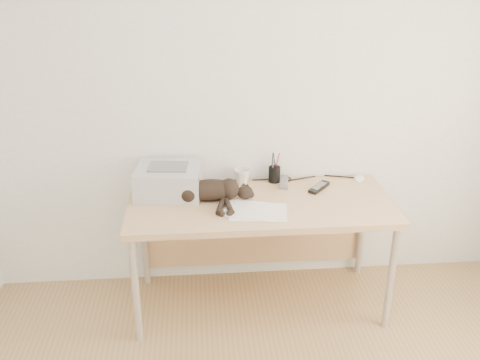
{
  "coord_description": "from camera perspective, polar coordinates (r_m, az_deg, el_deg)",
  "views": [
    {
      "loc": [
        -0.37,
        -1.49,
        2.16
      ],
      "look_at": [
        -0.13,
        1.34,
        0.91
      ],
      "focal_mm": 40.0,
      "sensor_mm": 36.0,
      "label": 1
    }
  ],
  "objects": [
    {
      "name": "mouse",
      "position": [
        3.62,
        12.62,
        0.35
      ],
      "size": [
        0.11,
        0.13,
        0.04
      ],
      "primitive_type": "ellipsoid",
      "rotation": [
        0.0,
        0.0,
        -0.41
      ],
      "color": "white",
      "rests_on": "desk"
    },
    {
      "name": "remote_black",
      "position": [
        3.43,
        8.44,
        -0.78
      ],
      "size": [
        0.17,
        0.18,
        0.02
      ],
      "primitive_type": "cube",
      "rotation": [
        0.0,
        0.0,
        -0.7
      ],
      "color": "black",
      "rests_on": "desk"
    },
    {
      "name": "cable_tangle",
      "position": [
        3.51,
        1.61,
        -0.01
      ],
      "size": [
        1.36,
        0.09,
        0.01
      ],
      "primitive_type": null,
      "color": "black",
      "rests_on": "desk"
    },
    {
      "name": "remote_grey",
      "position": [
        3.48,
        4.71,
        -0.24
      ],
      "size": [
        0.09,
        0.2,
        0.02
      ],
      "primitive_type": "cube",
      "rotation": [
        0.0,
        0.0,
        -0.19
      ],
      "color": "slate",
      "rests_on": "desk"
    },
    {
      "name": "desk",
      "position": [
        3.37,
        2.0,
        -3.71
      ],
      "size": [
        1.6,
        0.7,
        0.74
      ],
      "color": "#DEAE82",
      "rests_on": "floor"
    },
    {
      "name": "pen_cup",
      "position": [
        3.49,
        3.69,
        0.65
      ],
      "size": [
        0.08,
        0.08,
        0.19
      ],
      "color": "black",
      "rests_on": "desk"
    },
    {
      "name": "mug",
      "position": [
        3.46,
        0.23,
        0.39
      ],
      "size": [
        0.13,
        0.13,
        0.1
      ],
      "primitive_type": "imported",
      "rotation": [
        0.0,
        0.0,
        0.32
      ],
      "color": "silver",
      "rests_on": "desk"
    },
    {
      "name": "papers",
      "position": [
        3.11,
        1.69,
        -3.32
      ],
      "size": [
        0.4,
        0.33,
        0.01
      ],
      "color": "white",
      "rests_on": "desk"
    },
    {
      "name": "wall_back",
      "position": [
        3.37,
        1.62,
        8.97
      ],
      "size": [
        3.5,
        0.0,
        3.5
      ],
      "primitive_type": "plane",
      "rotation": [
        1.57,
        0.0,
        0.0
      ],
      "color": "white",
      "rests_on": "floor"
    },
    {
      "name": "printer",
      "position": [
        3.33,
        -7.6,
        -0.03
      ],
      "size": [
        0.42,
        0.37,
        0.19
      ],
      "color": "#B7B7BD",
      "rests_on": "desk"
    },
    {
      "name": "cat",
      "position": [
        3.22,
        -3.49,
        -1.23
      ],
      "size": [
        0.62,
        0.28,
        0.14
      ],
      "rotation": [
        0.0,
        0.0,
        -0.01
      ],
      "color": "black",
      "rests_on": "desk"
    }
  ]
}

